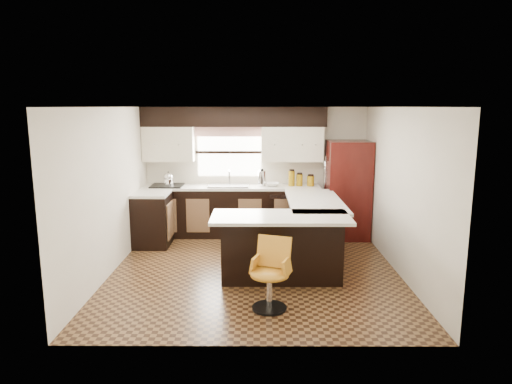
{
  "coord_description": "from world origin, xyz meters",
  "views": [
    {
      "loc": [
        0.05,
        -6.48,
        2.41
      ],
      "look_at": [
        0.02,
        0.45,
        1.1
      ],
      "focal_mm": 32.0,
      "sensor_mm": 36.0,
      "label": 1
    }
  ],
  "objects_px": {
    "peninsula_return": "(281,248)",
    "refrigerator": "(347,190)",
    "bar_chair": "(270,275)",
    "peninsula_long": "(311,230)"
  },
  "relations": [
    {
      "from": "peninsula_return",
      "to": "refrigerator",
      "type": "relative_size",
      "value": 0.92
    },
    {
      "from": "peninsula_return",
      "to": "refrigerator",
      "type": "xyz_separation_m",
      "value": [
        1.32,
        2.14,
        0.45
      ]
    },
    {
      "from": "peninsula_return",
      "to": "refrigerator",
      "type": "distance_m",
      "value": 2.55
    },
    {
      "from": "bar_chair",
      "to": "peninsula_long",
      "type": "bearing_deg",
      "value": 89.06
    },
    {
      "from": "peninsula_long",
      "to": "refrigerator",
      "type": "height_order",
      "value": "refrigerator"
    },
    {
      "from": "refrigerator",
      "to": "bar_chair",
      "type": "bearing_deg",
      "value": -115.88
    },
    {
      "from": "peninsula_return",
      "to": "bar_chair",
      "type": "xyz_separation_m",
      "value": [
        -0.19,
        -0.98,
        -0.02
      ]
    },
    {
      "from": "peninsula_long",
      "to": "bar_chair",
      "type": "height_order",
      "value": "peninsula_long"
    },
    {
      "from": "peninsula_return",
      "to": "peninsula_long",
      "type": "bearing_deg",
      "value": 61.7
    },
    {
      "from": "refrigerator",
      "to": "bar_chair",
      "type": "distance_m",
      "value": 3.49
    }
  ]
}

